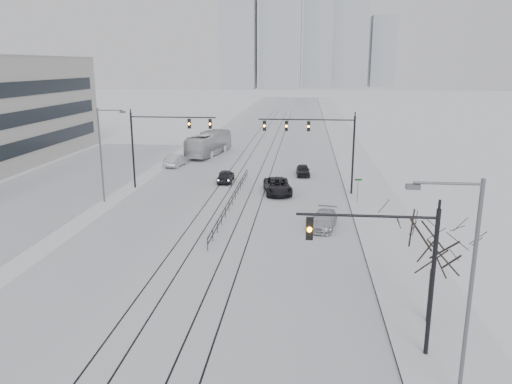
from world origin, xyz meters
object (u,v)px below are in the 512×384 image
at_px(bare_tree, 436,241).
at_px(sedan_nb_right, 323,220).
at_px(sedan_sb_inner, 226,176).
at_px(sedan_nb_front, 278,186).
at_px(traffic_mast_near, 396,262).
at_px(sedan_sb_outer, 176,160).
at_px(box_truck, 209,144).
at_px(sedan_nb_far, 303,170).

distance_m(bare_tree, sedan_nb_right, 16.30).
height_order(sedan_sb_inner, sedan_nb_front, sedan_nb_front).
bearing_deg(sedan_sb_inner, traffic_mast_near, 109.10).
bearing_deg(bare_tree, sedan_sb_outer, 120.90).
bearing_deg(sedan_nb_front, box_truck, 108.19).
height_order(bare_tree, box_truck, bare_tree).
height_order(bare_tree, sedan_nb_front, bare_tree).
bearing_deg(sedan_sb_outer, sedan_nb_far, 175.21).
distance_m(sedan_sb_outer, sedan_nb_far, 17.03).
distance_m(sedan_sb_outer, sedan_nb_right, 29.95).
bearing_deg(sedan_nb_far, bare_tree, -82.43).
distance_m(sedan_nb_front, sedan_nb_right, 11.63).
distance_m(sedan_sb_inner, sedan_sb_outer, 11.50).
distance_m(bare_tree, sedan_sb_inner, 34.24).
distance_m(bare_tree, sedan_nb_far, 35.51).
relative_size(sedan_nb_front, sedan_nb_right, 1.23).
bearing_deg(bare_tree, sedan_nb_far, 100.89).
bearing_deg(traffic_mast_near, sedan_sb_inner, 111.14).
height_order(traffic_mast_near, sedan_nb_far, traffic_mast_near).
height_order(sedan_sb_outer, sedan_nb_front, sedan_nb_front).
xyz_separation_m(sedan_nb_far, box_truck, (-13.82, 12.69, 1.00)).
relative_size(bare_tree, sedan_nb_front, 1.09).
bearing_deg(sedan_sb_inner, box_truck, -75.12).
relative_size(sedan_nb_right, box_truck, 0.39).
bearing_deg(sedan_nb_right, sedan_sb_outer, 138.49).
bearing_deg(sedan_sb_inner, sedan_sb_outer, -48.82).
bearing_deg(box_truck, sedan_sb_outer, 83.29).
bearing_deg(box_truck, sedan_nb_front, 128.53).
distance_m(sedan_nb_front, box_truck, 24.29).
relative_size(traffic_mast_near, sedan_sb_outer, 1.48).
bearing_deg(sedan_nb_far, sedan_sb_inner, -157.02).
bearing_deg(traffic_mast_near, bare_tree, 51.24).
xyz_separation_m(sedan_sb_inner, sedan_sb_outer, (-7.88, 8.38, 0.06)).
bearing_deg(sedan_sb_outer, box_truck, -98.39).
bearing_deg(sedan_nb_far, box_truck, 134.10).
height_order(bare_tree, sedan_sb_outer, bare_tree).
relative_size(sedan_sb_outer, sedan_nb_front, 0.84).
xyz_separation_m(traffic_mast_near, box_truck, (-18.07, 50.36, -2.91)).
distance_m(bare_tree, box_truck, 51.68).
height_order(sedan_sb_inner, box_truck, box_truck).
relative_size(bare_tree, box_truck, 0.51).
xyz_separation_m(traffic_mast_near, sedan_nb_right, (-2.45, 18.09, -3.90)).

